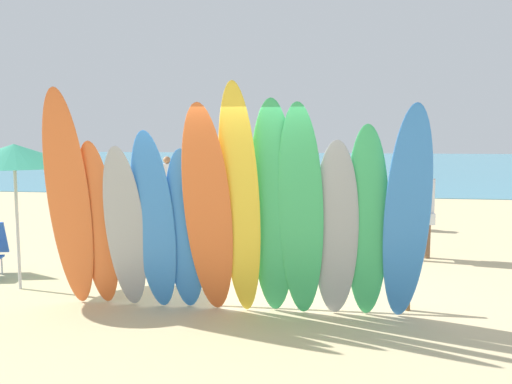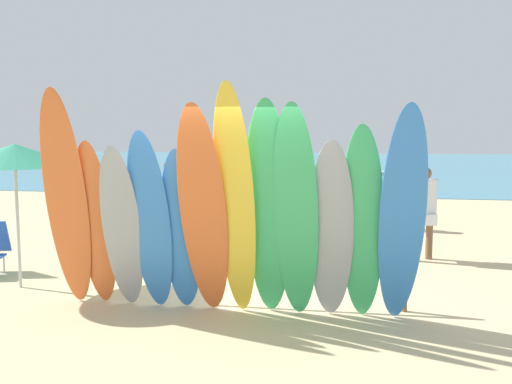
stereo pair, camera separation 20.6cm
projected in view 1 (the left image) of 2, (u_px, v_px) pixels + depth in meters
name	position (u px, v px, depth m)	size (l,w,h in m)	color
ground	(301.00, 191.00, 21.01)	(60.00, 60.00, 0.00)	#D3BC8C
ocean_water	(316.00, 164.00, 38.85)	(60.00, 40.00, 0.02)	teal
surfboard_rack	(236.00, 259.00, 7.17)	(4.48, 0.07, 0.71)	brown
surfboard_orange_0	(69.00, 201.00, 6.81)	(0.54, 0.06, 2.81)	orange
surfboard_orange_1	(98.00, 225.00, 6.93)	(0.48, 0.06, 2.17)	orange
surfboard_grey_2	(125.00, 229.00, 6.75)	(0.49, 0.06, 2.15)	#999EA3
surfboard_blue_3	(154.00, 223.00, 6.70)	(0.52, 0.08, 2.31)	#337AD1
surfboard_blue_4	(185.00, 231.00, 6.73)	(0.49, 0.06, 2.09)	#337AD1
surfboard_orange_5	(208.00, 213.00, 6.49)	(0.58, 0.06, 2.66)	orange
surfboard_yellow_6	(240.00, 204.00, 6.43)	(0.47, 0.06, 2.87)	yellow
surfboard_green_7	(273.00, 210.00, 6.51)	(0.56, 0.08, 2.66)	#38B266
surfboard_green_8	(300.00, 213.00, 6.42)	(0.54, 0.06, 2.62)	#38B266
surfboard_grey_9	(336.00, 231.00, 6.46)	(0.53, 0.07, 2.19)	#999EA3
surfboard_green_10	(367.00, 224.00, 6.41)	(0.50, 0.07, 2.37)	#38B266
surfboard_blue_11	(407.00, 217.00, 6.21)	(0.52, 0.08, 2.63)	#337AD1
beachgoer_near_rack	(422.00, 206.00, 9.61)	(0.48, 0.45, 1.63)	brown
beachgoer_photographing	(167.00, 179.00, 15.74)	(0.58, 0.25, 1.54)	#9E704C
beachgoer_by_water	(361.00, 184.00, 12.91)	(0.53, 0.46, 1.75)	brown
beachgoer_midbeach	(208.00, 177.00, 15.10)	(0.62, 0.37, 1.74)	#9E704C
beach_umbrella	(14.00, 155.00, 7.67)	(1.79, 1.79, 2.06)	silver
distant_boat	(338.00, 172.00, 28.96)	(4.38, 1.17, 0.35)	silver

